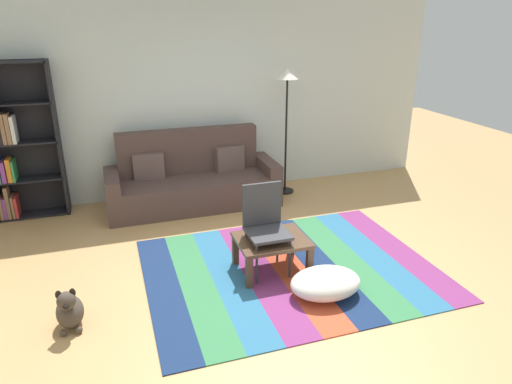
% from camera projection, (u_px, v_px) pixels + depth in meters
% --- Properties ---
extents(ground_plane, '(14.00, 14.00, 0.00)m').
position_uv_depth(ground_plane, '(267.00, 272.00, 4.67)').
color(ground_plane, tan).
extents(back_wall, '(6.80, 0.10, 2.70)m').
position_uv_depth(back_wall, '(207.00, 98.00, 6.45)').
color(back_wall, silver).
rests_on(back_wall, ground_plane).
extents(rug, '(2.88, 2.21, 0.01)m').
position_uv_depth(rug, '(290.00, 269.00, 4.73)').
color(rug, navy).
rests_on(rug, ground_plane).
extents(couch, '(2.26, 0.80, 1.00)m').
position_uv_depth(couch, '(193.00, 181.00, 6.24)').
color(couch, '#4C3833').
rests_on(couch, ground_plane).
extents(bookshelf, '(0.90, 0.28, 1.95)m').
position_uv_depth(bookshelf, '(11.00, 146.00, 5.64)').
color(bookshelf, black).
rests_on(bookshelf, ground_plane).
extents(coffee_table, '(0.70, 0.56, 0.35)m').
position_uv_depth(coffee_table, '(272.00, 244.00, 4.60)').
color(coffee_table, '#513826').
rests_on(coffee_table, rug).
extents(pouf, '(0.67, 0.50, 0.24)m').
position_uv_depth(pouf, '(325.00, 283.00, 4.25)').
color(pouf, white).
rests_on(pouf, rug).
extents(dog, '(0.22, 0.35, 0.40)m').
position_uv_depth(dog, '(69.00, 310.00, 3.81)').
color(dog, '#473D33').
rests_on(dog, ground_plane).
extents(standing_lamp, '(0.32, 0.32, 1.77)m').
position_uv_depth(standing_lamp, '(287.00, 90.00, 6.27)').
color(standing_lamp, black).
rests_on(standing_lamp, ground_plane).
extents(tv_remote, '(0.10, 0.15, 0.02)m').
position_uv_depth(tv_remote, '(276.00, 236.00, 4.62)').
color(tv_remote, black).
rests_on(tv_remote, coffee_table).
extents(folding_chair, '(0.40, 0.40, 0.90)m').
position_uv_depth(folding_chair, '(265.00, 221.00, 4.56)').
color(folding_chair, '#38383D').
rests_on(folding_chair, ground_plane).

